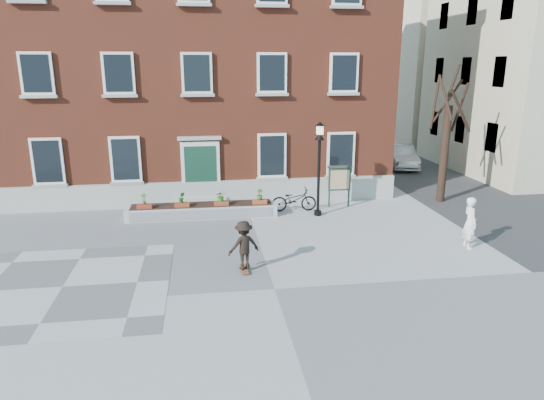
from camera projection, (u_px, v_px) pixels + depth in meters
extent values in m
plane|color=#9B9A9D|center=(275.00, 289.00, 13.74)|extent=(100.00, 100.00, 0.00)
cube|color=#5C5C5E|center=(63.00, 287.00, 13.87)|extent=(6.00, 6.00, 0.01)
imported|color=black|center=(294.00, 200.00, 20.95)|extent=(1.97, 0.75, 1.02)
imported|color=#BBBEC1|center=(401.00, 156.00, 29.88)|extent=(2.19, 4.42, 1.39)
imported|color=white|center=(470.00, 223.00, 16.64)|extent=(0.47, 0.69, 1.81)
cube|color=brown|center=(197.00, 67.00, 25.20)|extent=(18.00, 10.00, 12.00)
cube|color=#ACACA6|center=(202.00, 194.00, 21.79)|extent=(18.00, 0.24, 1.10)
cube|color=#9E9E99|center=(202.00, 204.00, 21.78)|extent=(2.60, 0.80, 0.20)
cube|color=#A9A9A3|center=(202.00, 199.00, 21.87)|extent=(2.20, 0.50, 0.20)
cube|color=silver|center=(201.00, 169.00, 21.53)|extent=(1.70, 0.12, 2.50)
cube|color=#133526|center=(201.00, 172.00, 21.51)|extent=(1.40, 0.06, 2.30)
cube|color=#A8A8A2|center=(199.00, 138.00, 21.11)|extent=(1.90, 0.25, 0.15)
cube|color=white|center=(48.00, 161.00, 20.48)|extent=(1.30, 0.10, 2.00)
cube|color=black|center=(47.00, 162.00, 20.44)|extent=(1.08, 0.04, 1.78)
cube|color=#979792|center=(50.00, 186.00, 20.71)|extent=(1.44, 0.20, 0.12)
cube|color=silver|center=(36.00, 73.00, 19.51)|extent=(1.30, 0.10, 1.70)
cube|color=black|center=(36.00, 73.00, 19.47)|extent=(1.08, 0.04, 1.48)
cube|color=#AAA9A4|center=(39.00, 97.00, 19.70)|extent=(1.44, 0.20, 0.12)
cube|color=gray|center=(27.00, 2.00, 18.73)|extent=(1.44, 0.20, 0.12)
cube|color=white|center=(125.00, 159.00, 20.92)|extent=(1.30, 0.10, 2.00)
cube|color=black|center=(125.00, 159.00, 20.88)|extent=(1.08, 0.04, 1.78)
cube|color=gray|center=(127.00, 183.00, 21.15)|extent=(1.44, 0.20, 0.12)
cube|color=silver|center=(118.00, 73.00, 19.95)|extent=(1.30, 0.10, 1.70)
cube|color=black|center=(118.00, 73.00, 19.91)|extent=(1.08, 0.04, 1.48)
cube|color=#9A9B96|center=(120.00, 96.00, 20.14)|extent=(1.44, 0.20, 0.12)
cube|color=#979893|center=(112.00, 3.00, 19.17)|extent=(1.44, 0.20, 0.12)
cube|color=silver|center=(197.00, 73.00, 20.39)|extent=(1.30, 0.10, 1.70)
cube|color=black|center=(197.00, 73.00, 20.34)|extent=(1.08, 0.04, 1.48)
cube|color=#A09F9A|center=(198.00, 95.00, 20.58)|extent=(1.44, 0.20, 0.12)
cube|color=#A3A39D|center=(194.00, 5.00, 19.61)|extent=(1.44, 0.20, 0.12)
cube|color=white|center=(272.00, 155.00, 21.80)|extent=(1.30, 0.10, 2.00)
cube|color=black|center=(272.00, 156.00, 21.75)|extent=(1.08, 0.04, 1.78)
cube|color=#ABACA6|center=(272.00, 179.00, 22.03)|extent=(1.44, 0.20, 0.12)
cube|color=white|center=(272.00, 73.00, 20.83)|extent=(1.30, 0.10, 1.70)
cube|color=black|center=(272.00, 73.00, 20.78)|extent=(1.08, 0.04, 1.48)
cube|color=#9F9F9A|center=(272.00, 95.00, 21.02)|extent=(1.44, 0.20, 0.12)
cube|color=#A1A19C|center=(272.00, 6.00, 20.05)|extent=(1.44, 0.20, 0.12)
cube|color=white|center=(341.00, 154.00, 22.24)|extent=(1.30, 0.10, 2.00)
cube|color=black|center=(341.00, 154.00, 22.19)|extent=(1.08, 0.04, 1.78)
cube|color=#9F9F9A|center=(340.00, 176.00, 22.47)|extent=(1.44, 0.20, 0.12)
cube|color=white|center=(344.00, 73.00, 21.27)|extent=(1.30, 0.10, 1.70)
cube|color=black|center=(344.00, 73.00, 21.22)|extent=(1.08, 0.04, 1.48)
cube|color=#9C9D98|center=(343.00, 94.00, 21.46)|extent=(1.44, 0.20, 0.12)
cube|color=#989893|center=(347.00, 7.00, 20.49)|extent=(1.44, 0.20, 0.12)
cube|color=beige|center=(202.00, 211.00, 20.27)|extent=(6.20, 1.10, 0.50)
cube|color=#BCBCBC|center=(202.00, 215.00, 19.73)|extent=(5.80, 0.02, 0.40)
cube|color=black|center=(202.00, 205.00, 20.20)|extent=(5.80, 0.90, 0.06)
cube|color=maroon|center=(145.00, 207.00, 19.62)|extent=(0.60, 0.25, 0.20)
imported|color=#2D6F21|center=(144.00, 199.00, 19.53)|extent=(0.24, 0.24, 0.45)
cube|color=brown|center=(182.00, 205.00, 19.82)|extent=(0.60, 0.25, 0.20)
imported|color=#24631D|center=(182.00, 197.00, 19.74)|extent=(0.25, 0.25, 0.45)
cube|color=brown|center=(221.00, 203.00, 20.04)|extent=(0.60, 0.25, 0.20)
imported|color=#28691F|center=(221.00, 196.00, 19.96)|extent=(0.40, 0.40, 0.45)
cube|color=#9A4321|center=(260.00, 202.00, 20.26)|extent=(0.60, 0.25, 0.20)
imported|color=#2A601D|center=(260.00, 195.00, 20.18)|extent=(0.25, 0.25, 0.45)
cylinder|color=black|center=(444.00, 155.00, 22.01)|extent=(0.36, 0.36, 4.40)
cylinder|color=#311E15|center=(460.00, 108.00, 21.52)|extent=(0.12, 1.12, 2.23)
cylinder|color=black|center=(447.00, 101.00, 21.90)|extent=(1.18, 0.49, 1.97)
cylinder|color=black|center=(435.00, 102.00, 21.65)|extent=(0.88, 1.14, 2.35)
cylinder|color=#301E15|center=(446.00, 98.00, 21.08)|extent=(0.60, 0.77, 1.90)
cylinder|color=black|center=(460.00, 110.00, 20.89)|extent=(1.39, 0.55, 1.95)
cylinder|color=black|center=(453.00, 83.00, 21.30)|extent=(0.43, 0.48, 1.58)
cube|color=#3B3A3D|center=(412.00, 159.00, 32.55)|extent=(8.00, 36.00, 0.01)
cube|color=beige|center=(447.00, 60.00, 39.24)|extent=(10.00, 11.00, 13.00)
cube|color=black|center=(492.00, 137.00, 25.15)|extent=(0.08, 1.00, 1.50)
cube|color=black|center=(460.00, 130.00, 28.20)|extent=(0.08, 1.00, 1.50)
cube|color=black|center=(435.00, 123.00, 31.25)|extent=(0.08, 1.00, 1.50)
cube|color=black|center=(500.00, 72.00, 24.26)|extent=(0.08, 1.00, 1.50)
cube|color=black|center=(467.00, 71.00, 27.31)|extent=(0.08, 1.00, 1.50)
cube|color=black|center=(440.00, 70.00, 30.36)|extent=(0.08, 1.00, 1.50)
cube|color=black|center=(509.00, 3.00, 23.40)|extent=(0.08, 1.00, 1.50)
cube|color=black|center=(473.00, 10.00, 26.45)|extent=(0.08, 1.00, 1.50)
cube|color=black|center=(445.00, 16.00, 29.50)|extent=(0.08, 1.00, 1.50)
cylinder|color=black|center=(318.00, 213.00, 20.47)|extent=(0.32, 0.32, 0.20)
cylinder|color=black|center=(319.00, 178.00, 20.06)|extent=(0.12, 0.12, 3.20)
cone|color=black|center=(320.00, 136.00, 19.59)|extent=(0.40, 0.40, 0.30)
cube|color=beige|center=(320.00, 130.00, 19.52)|extent=(0.24, 0.24, 0.34)
cone|color=black|center=(320.00, 124.00, 19.46)|extent=(0.40, 0.40, 0.16)
cylinder|color=#193223|center=(329.00, 187.00, 21.44)|extent=(0.08, 0.08, 1.80)
cylinder|color=#1B3626|center=(349.00, 187.00, 21.56)|extent=(0.08, 0.08, 1.80)
cube|color=#1A3424|center=(340.00, 179.00, 21.41)|extent=(1.00, 0.10, 1.00)
cube|color=#D4C189|center=(340.00, 180.00, 21.35)|extent=(0.85, 0.02, 0.85)
cube|color=#3C3734|center=(340.00, 167.00, 21.25)|extent=(1.10, 0.16, 0.10)
cube|color=brown|center=(244.00, 269.00, 14.96)|extent=(0.22, 0.78, 0.03)
cylinder|color=black|center=(242.00, 274.00, 14.69)|extent=(0.03, 0.05, 0.05)
cylinder|color=black|center=(248.00, 273.00, 14.71)|extent=(0.03, 0.05, 0.05)
cylinder|color=black|center=(241.00, 266.00, 15.22)|extent=(0.03, 0.05, 0.05)
cylinder|color=black|center=(246.00, 266.00, 15.25)|extent=(0.03, 0.05, 0.05)
imported|color=black|center=(244.00, 245.00, 14.75)|extent=(1.12, 0.85, 1.53)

